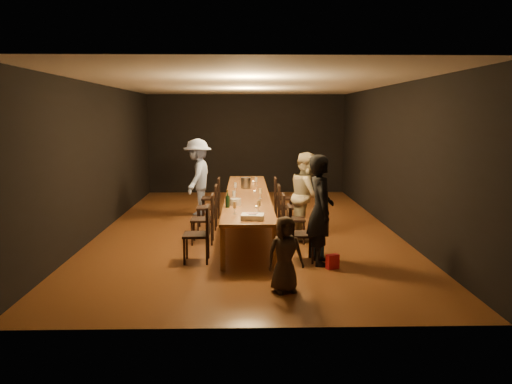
{
  "coord_description": "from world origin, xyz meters",
  "views": [
    {
      "loc": [
        -0.07,
        -10.33,
        2.38
      ],
      "look_at": [
        0.15,
        -1.42,
        1.0
      ],
      "focal_mm": 35.0,
      "sensor_mm": 36.0,
      "label": 1
    }
  ],
  "objects_px": {
    "man_blue": "(198,177)",
    "chair_right_2": "(288,207)",
    "chair_left_0": "(196,234)",
    "child": "(285,254)",
    "plate_stack": "(235,202)",
    "ice_bucket": "(246,183)",
    "chair_right_1": "(293,218)",
    "chair_left_3": "(211,198)",
    "woman_tan": "(307,195)",
    "champagne_bottle": "(227,199)",
    "woman_birthday": "(321,210)",
    "chair_left_1": "(202,219)",
    "birthday_cake": "(252,217)",
    "chair_right_3": "(283,197)",
    "table": "(247,196)",
    "chair_left_2": "(207,207)",
    "chair_right_0": "(300,233)"
  },
  "relations": [
    {
      "from": "man_blue",
      "to": "chair_right_3",
      "type": "bearing_deg",
      "value": 90.32
    },
    {
      "from": "child",
      "to": "plate_stack",
      "type": "xyz_separation_m",
      "value": [
        -0.71,
        2.47,
        0.29
      ]
    },
    {
      "from": "chair_left_3",
      "to": "woman_birthday",
      "type": "relative_size",
      "value": 0.53
    },
    {
      "from": "woman_birthday",
      "to": "champagne_bottle",
      "type": "distance_m",
      "value": 1.79
    },
    {
      "from": "woman_tan",
      "to": "ice_bucket",
      "type": "bearing_deg",
      "value": 44.19
    },
    {
      "from": "chair_right_2",
      "to": "chair_left_0",
      "type": "xyz_separation_m",
      "value": [
        -1.7,
        -2.4,
        0.0
      ]
    },
    {
      "from": "birthday_cake",
      "to": "plate_stack",
      "type": "xyz_separation_m",
      "value": [
        -0.29,
        1.26,
        0.02
      ]
    },
    {
      "from": "birthday_cake",
      "to": "chair_right_0",
      "type": "bearing_deg",
      "value": 19.89
    },
    {
      "from": "chair_left_2",
      "to": "birthday_cake",
      "type": "distance_m",
      "value": 2.79
    },
    {
      "from": "table",
      "to": "champagne_bottle",
      "type": "bearing_deg",
      "value": -102.96
    },
    {
      "from": "chair_right_3",
      "to": "ice_bucket",
      "type": "relative_size",
      "value": 3.86
    },
    {
      "from": "plate_stack",
      "to": "chair_left_0",
      "type": "bearing_deg",
      "value": -120.63
    },
    {
      "from": "chair_right_2",
      "to": "child",
      "type": "relative_size",
      "value": 0.89
    },
    {
      "from": "chair_right_3",
      "to": "chair_left_2",
      "type": "bearing_deg",
      "value": -54.78
    },
    {
      "from": "chair_right_2",
      "to": "ice_bucket",
      "type": "xyz_separation_m",
      "value": [
        -0.88,
        0.79,
        0.41
      ]
    },
    {
      "from": "chair_right_2",
      "to": "woman_tan",
      "type": "relative_size",
      "value": 0.55
    },
    {
      "from": "chair_right_1",
      "to": "chair_left_1",
      "type": "relative_size",
      "value": 1.0
    },
    {
      "from": "chair_right_1",
      "to": "chair_left_1",
      "type": "height_order",
      "value": "same"
    },
    {
      "from": "chair_left_0",
      "to": "child",
      "type": "relative_size",
      "value": 0.89
    },
    {
      "from": "chair_right_2",
      "to": "chair_left_3",
      "type": "height_order",
      "value": "same"
    },
    {
      "from": "table",
      "to": "man_blue",
      "type": "xyz_separation_m",
      "value": [
        -1.18,
        1.55,
        0.21
      ]
    },
    {
      "from": "man_blue",
      "to": "ice_bucket",
      "type": "relative_size",
      "value": 7.56
    },
    {
      "from": "chair_right_0",
      "to": "ice_bucket",
      "type": "distance_m",
      "value": 3.34
    },
    {
      "from": "table",
      "to": "child",
      "type": "relative_size",
      "value": 5.76
    },
    {
      "from": "child",
      "to": "birthday_cake",
      "type": "distance_m",
      "value": 1.31
    },
    {
      "from": "birthday_cake",
      "to": "chair_left_0",
      "type": "bearing_deg",
      "value": 171.44
    },
    {
      "from": "woman_tan",
      "to": "child",
      "type": "xyz_separation_m",
      "value": [
        -0.67,
        -2.99,
        -0.32
      ]
    },
    {
      "from": "chair_right_1",
      "to": "chair_left_3",
      "type": "relative_size",
      "value": 1.0
    },
    {
      "from": "woman_birthday",
      "to": "plate_stack",
      "type": "distance_m",
      "value": 1.82
    },
    {
      "from": "chair_right_0",
      "to": "chair_right_1",
      "type": "relative_size",
      "value": 1.0
    },
    {
      "from": "champagne_bottle",
      "to": "birthday_cake",
      "type": "bearing_deg",
      "value": -67.38
    },
    {
      "from": "chair_left_1",
      "to": "child",
      "type": "xyz_separation_m",
      "value": [
        1.33,
        -2.62,
        0.06
      ]
    },
    {
      "from": "birthday_cake",
      "to": "chair_left_1",
      "type": "bearing_deg",
      "value": 127.48
    },
    {
      "from": "man_blue",
      "to": "chair_right_2",
      "type": "bearing_deg",
      "value": 62.8
    },
    {
      "from": "chair_left_2",
      "to": "birthday_cake",
      "type": "relative_size",
      "value": 2.46
    },
    {
      "from": "chair_right_0",
      "to": "chair_left_3",
      "type": "bearing_deg",
      "value": -154.72
    },
    {
      "from": "chair_right_2",
      "to": "table",
      "type": "bearing_deg",
      "value": -90.0
    },
    {
      "from": "man_blue",
      "to": "chair_left_1",
      "type": "bearing_deg",
      "value": 17.09
    },
    {
      "from": "table",
      "to": "man_blue",
      "type": "height_order",
      "value": "man_blue"
    },
    {
      "from": "woman_birthday",
      "to": "champagne_bottle",
      "type": "bearing_deg",
      "value": 57.46
    },
    {
      "from": "woman_birthday",
      "to": "plate_stack",
      "type": "xyz_separation_m",
      "value": [
        -1.38,
        1.19,
        -0.07
      ]
    },
    {
      "from": "chair_left_3",
      "to": "child",
      "type": "bearing_deg",
      "value": -165.14
    },
    {
      "from": "chair_right_2",
      "to": "chair_left_1",
      "type": "relative_size",
      "value": 1.0
    },
    {
      "from": "woman_tan",
      "to": "champagne_bottle",
      "type": "xyz_separation_m",
      "value": [
        -1.52,
        -0.76,
        0.07
      ]
    },
    {
      "from": "chair_right_0",
      "to": "chair_right_1",
      "type": "bearing_deg",
      "value": 180.0
    },
    {
      "from": "chair_right_2",
      "to": "child",
      "type": "distance_m",
      "value": 3.84
    },
    {
      "from": "chair_left_2",
      "to": "woman_tan",
      "type": "height_order",
      "value": "woman_tan"
    },
    {
      "from": "ice_bucket",
      "to": "chair_right_3",
      "type": "bearing_deg",
      "value": 24.82
    },
    {
      "from": "table",
      "to": "chair_left_2",
      "type": "height_order",
      "value": "chair_left_2"
    },
    {
      "from": "table",
      "to": "chair_left_1",
      "type": "bearing_deg",
      "value": -125.31
    }
  ]
}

